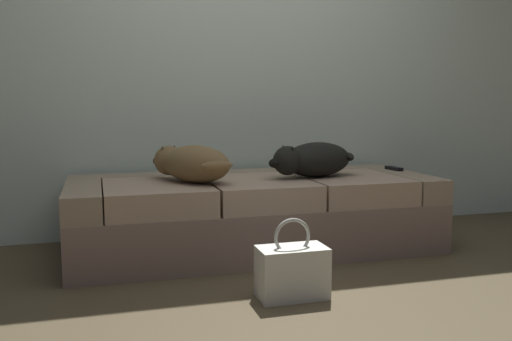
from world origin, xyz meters
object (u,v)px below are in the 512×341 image
Objects in this scene: dog_tan at (191,163)px; tv_remote at (394,168)px; couch at (254,214)px; handbag at (292,271)px; dog_dark at (312,160)px.

dog_tan reaches higher than tv_remote.
handbag is at bearing -94.12° from couch.
handbag is at bearing -67.34° from dog_tan.
handbag is at bearing -144.70° from tv_remote.
couch is at bearing 178.69° from tv_remote.
couch is at bearing 85.88° from handbag.
tv_remote is 0.40× the size of handbag.
handbag is (0.33, -0.80, -0.43)m from dog_tan.
handbag is (-1.08, -0.96, -0.33)m from tv_remote.
dog_tan is 0.97m from handbag.
tv_remote is (0.66, 0.17, -0.10)m from dog_dark.
dog_tan is at bearing 179.44° from dog_dark.
dog_dark is (0.35, -0.08, 0.33)m from couch.
dog_tan reaches higher than handbag.
couch is at bearing 9.74° from dog_tan.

